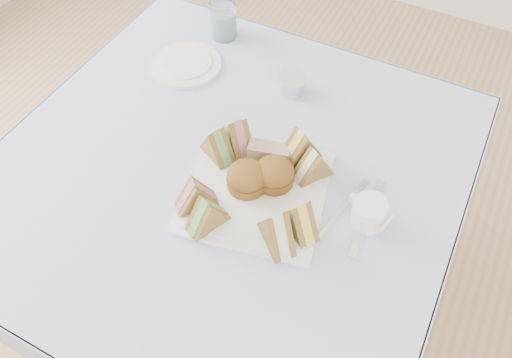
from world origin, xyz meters
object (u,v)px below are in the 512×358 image
at_px(table, 232,249).
at_px(water_glass, 223,19).
at_px(serving_plate, 256,191).
at_px(creamer_jug, 369,213).

bearing_deg(table, water_glass, 119.68).
height_order(serving_plate, water_glass, water_glass).
height_order(table, creamer_jug, creamer_jug).
distance_m(serving_plate, water_glass, 0.56).
bearing_deg(table, creamer_jug, 1.01).
distance_m(table, water_glass, 0.64).
relative_size(table, serving_plate, 3.06).
bearing_deg(water_glass, table, -60.32).
xyz_separation_m(table, creamer_jug, (0.33, 0.01, 0.41)).
relative_size(water_glass, creamer_jug, 1.51).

